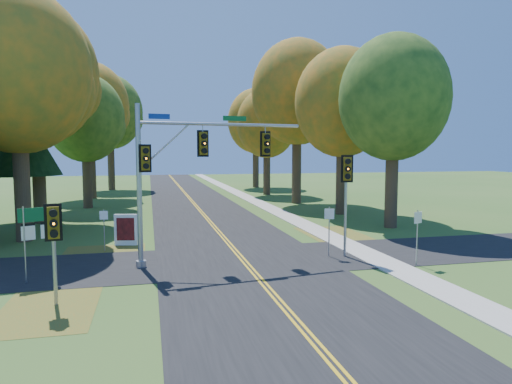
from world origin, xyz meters
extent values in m
plane|color=#30591F|center=(0.00, 0.00, 0.00)|extent=(160.00, 160.00, 0.00)
cube|color=black|center=(0.00, 0.00, 0.01)|extent=(8.00, 160.00, 0.02)
cube|color=black|center=(0.00, 2.00, 0.01)|extent=(60.00, 6.00, 0.02)
cube|color=gold|center=(-0.10, 0.00, 0.03)|extent=(0.10, 160.00, 0.01)
cube|color=gold|center=(0.10, 0.00, 0.03)|extent=(0.10, 160.00, 0.01)
cube|color=#9E998E|center=(6.20, 0.00, 0.03)|extent=(1.60, 160.00, 0.06)
cube|color=brown|center=(-6.50, 4.00, 0.01)|extent=(4.00, 6.00, 0.00)
cube|color=brown|center=(6.80, 6.00, 0.01)|extent=(3.50, 8.00, 0.00)
cube|color=brown|center=(-7.50, -3.00, 0.01)|extent=(3.00, 5.00, 0.00)
cylinder|color=#38281C|center=(-11.20, 9.30, 3.38)|extent=(0.86, 0.86, 6.75)
ellipsoid|color=#C66E1A|center=(-11.20, 9.30, 9.55)|extent=(8.00, 8.00, 9.20)
sphere|color=#C66E1A|center=(-9.60, 10.50, 8.75)|extent=(4.80, 4.80, 4.80)
cylinder|color=#38281C|center=(11.50, 8.70, 3.04)|extent=(0.83, 0.83, 6.08)
ellipsoid|color=olive|center=(11.50, 8.70, 8.60)|extent=(7.20, 7.20, 8.28)
sphere|color=olive|center=(12.94, 9.78, 7.88)|extent=(4.32, 4.32, 4.32)
sphere|color=olive|center=(10.24, 7.98, 9.32)|extent=(3.96, 3.96, 3.96)
cylinder|color=#38281C|center=(-11.80, 16.20, 3.71)|extent=(0.89, 0.89, 7.42)
ellipsoid|color=#C66E1A|center=(-11.80, 16.20, 10.43)|extent=(8.60, 8.60, 9.89)
sphere|color=#C66E1A|center=(-10.08, 17.49, 9.57)|extent=(5.16, 5.16, 5.16)
sphere|color=#C66E1A|center=(-13.30, 15.34, 11.29)|extent=(4.73, 4.73, 4.73)
cylinder|color=#38281C|center=(10.90, 15.50, 3.15)|extent=(0.84, 0.84, 6.30)
ellipsoid|color=#C66E1A|center=(10.90, 15.50, 8.96)|extent=(7.60, 7.60, 8.74)
sphere|color=#C66E1A|center=(12.42, 16.64, 8.20)|extent=(4.56, 4.56, 4.56)
sphere|color=#C66E1A|center=(9.57, 14.74, 9.72)|extent=(4.18, 4.18, 4.18)
cylinder|color=#38281C|center=(-9.60, 24.40, 2.81)|extent=(0.81, 0.81, 5.62)
ellipsoid|color=olive|center=(-9.60, 24.40, 8.00)|extent=(6.80, 6.80, 7.82)
sphere|color=olive|center=(-8.24, 25.42, 7.33)|extent=(4.08, 4.08, 4.08)
sphere|color=olive|center=(-10.79, 23.72, 8.69)|extent=(3.74, 3.74, 3.74)
cylinder|color=#38281C|center=(9.80, 23.60, 3.83)|extent=(0.90, 0.90, 7.65)
ellipsoid|color=#C66E1A|center=(9.80, 23.60, 10.73)|extent=(8.80, 8.80, 10.12)
sphere|color=#C66E1A|center=(11.56, 24.92, 9.85)|extent=(5.28, 5.28, 5.28)
sphere|color=#C66E1A|center=(8.26, 22.72, 11.61)|extent=(4.84, 4.84, 4.84)
cylinder|color=#38281C|center=(-10.20, 33.10, 3.49)|extent=(0.87, 0.87, 6.98)
ellipsoid|color=#C66E1A|center=(-10.20, 33.10, 9.85)|extent=(8.20, 8.20, 9.43)
sphere|color=#C66E1A|center=(-8.56, 34.33, 9.03)|extent=(4.92, 4.92, 4.92)
sphere|color=#C66E1A|center=(-11.63, 32.28, 10.67)|extent=(4.51, 4.51, 4.51)
cylinder|color=#38281C|center=(9.20, 32.80, 2.93)|extent=(0.82, 0.82, 5.85)
ellipsoid|color=#C66E1A|center=(9.20, 32.80, 8.30)|extent=(7.00, 7.00, 8.05)
sphere|color=#C66E1A|center=(10.60, 33.85, 7.60)|extent=(4.20, 4.20, 4.20)
sphere|color=#C66E1A|center=(7.97, 32.10, 9.00)|extent=(3.85, 3.85, 3.85)
cylinder|color=#38281C|center=(-9.00, 44.00, 3.60)|extent=(0.88, 0.88, 7.20)
ellipsoid|color=olive|center=(-9.00, 44.00, 10.14)|extent=(8.40, 8.40, 9.66)
sphere|color=olive|center=(-7.32, 45.26, 9.30)|extent=(5.04, 5.04, 5.04)
sphere|color=olive|center=(-10.47, 43.16, 10.98)|extent=(4.62, 4.62, 4.62)
cylinder|color=#38281C|center=(10.40, 43.50, 3.26)|extent=(0.85, 0.85, 6.53)
ellipsoid|color=#C66E1A|center=(10.40, 43.50, 9.26)|extent=(7.80, 7.80, 8.97)
sphere|color=#C66E1A|center=(11.96, 44.67, 8.47)|extent=(4.68, 4.68, 4.68)
sphere|color=#C66E1A|center=(9.04, 42.72, 10.04)|extent=(4.29, 4.29, 4.29)
cylinder|color=#38281C|center=(-13.00, 16.00, 1.71)|extent=(0.50, 0.50, 3.42)
cone|color=black|center=(-13.00, 16.00, 6.15)|extent=(5.60, 5.60, 5.45)
cone|color=black|center=(-13.00, 16.00, 10.04)|extent=(4.57, 4.57, 5.45)
cone|color=black|center=(-13.00, 16.00, 13.94)|extent=(3.55, 3.55, 5.45)
cylinder|color=#999BA2|center=(-4.64, 1.68, 3.58)|extent=(0.22, 0.22, 7.15)
cylinder|color=#999BA2|center=(-4.64, 1.68, 0.15)|extent=(0.45, 0.45, 0.31)
cylinder|color=#999BA2|center=(-0.85, 2.23, 6.33)|extent=(7.60, 1.24, 0.14)
cylinder|color=#999BA2|center=(-3.53, 1.84, 5.31)|extent=(2.30, 0.42, 2.11)
cylinder|color=#999BA2|center=(-1.81, 2.09, 6.15)|extent=(0.04, 0.04, 0.37)
cube|color=#72590C|center=(-1.81, 2.09, 5.46)|extent=(0.39, 0.35, 1.02)
cube|color=black|center=(-1.81, 2.09, 5.46)|extent=(0.53, 0.11, 1.21)
sphere|color=orange|center=(-1.78, 1.86, 5.46)|extent=(0.18, 0.18, 0.18)
cylinder|color=black|center=(-1.78, 1.86, 5.78)|extent=(0.27, 0.20, 0.25)
cylinder|color=black|center=(-1.78, 1.86, 5.46)|extent=(0.27, 0.20, 0.25)
cylinder|color=black|center=(-1.78, 1.86, 5.13)|extent=(0.27, 0.20, 0.25)
cylinder|color=#999BA2|center=(1.22, 2.53, 6.15)|extent=(0.04, 0.04, 0.37)
cube|color=#72590C|center=(1.22, 2.53, 5.46)|extent=(0.39, 0.35, 1.02)
cube|color=black|center=(1.22, 2.53, 5.46)|extent=(0.53, 0.11, 1.21)
sphere|color=orange|center=(1.25, 2.30, 5.46)|extent=(0.18, 0.18, 0.18)
cylinder|color=black|center=(1.25, 2.30, 5.78)|extent=(0.27, 0.20, 0.25)
cylinder|color=black|center=(1.25, 2.30, 5.46)|extent=(0.27, 0.20, 0.25)
cylinder|color=black|center=(1.25, 2.30, 5.13)|extent=(0.27, 0.20, 0.25)
cube|color=#72590C|center=(-4.37, 1.56, 4.80)|extent=(0.39, 0.35, 1.02)
cube|color=black|center=(-4.37, 1.56, 4.80)|extent=(0.53, 0.11, 1.21)
sphere|color=orange|center=(-4.34, 1.33, 4.80)|extent=(0.18, 0.18, 0.18)
cylinder|color=black|center=(-4.34, 1.33, 5.13)|extent=(0.27, 0.20, 0.25)
cylinder|color=black|center=(-4.34, 1.33, 4.80)|extent=(0.27, 0.20, 0.25)
cylinder|color=black|center=(-4.34, 1.33, 4.48)|extent=(0.27, 0.20, 0.25)
cube|color=navy|center=(-3.73, 1.81, 6.62)|extent=(0.92, 0.17, 0.22)
cube|color=#0C5926|center=(-0.30, 2.31, 6.62)|extent=(1.12, 0.20, 0.22)
cylinder|color=#909398|center=(4.97, 1.53, 2.42)|extent=(0.13, 0.13, 4.83)
cube|color=#72590C|center=(4.90, 1.30, 4.28)|extent=(0.45, 0.42, 1.10)
cube|color=black|center=(4.90, 1.30, 4.28)|extent=(0.56, 0.19, 1.30)
sphere|color=orange|center=(4.83, 1.06, 4.28)|extent=(0.20, 0.20, 0.20)
cylinder|color=black|center=(4.83, 1.06, 4.63)|extent=(0.30, 0.24, 0.26)
cylinder|color=black|center=(4.83, 1.06, 4.28)|extent=(0.30, 0.24, 0.26)
cylinder|color=black|center=(4.83, 1.06, 3.93)|extent=(0.30, 0.24, 0.26)
cylinder|color=gray|center=(-7.33, -2.70, 1.67)|extent=(0.13, 0.13, 3.34)
cube|color=#72590C|center=(-7.28, -2.92, 2.81)|extent=(0.42, 0.38, 1.04)
cube|color=black|center=(-7.28, -2.92, 2.81)|extent=(0.54, 0.15, 1.23)
sphere|color=orange|center=(-7.23, -3.15, 2.81)|extent=(0.19, 0.19, 0.19)
cylinder|color=black|center=(-7.23, -3.15, 3.15)|extent=(0.28, 0.22, 0.25)
cylinder|color=black|center=(-7.23, -3.15, 2.81)|extent=(0.28, 0.22, 0.25)
cylinder|color=black|center=(-7.23, -3.15, 2.48)|extent=(0.28, 0.22, 0.25)
cylinder|color=gray|center=(-8.96, 0.26, 1.50)|extent=(0.06, 0.06, 3.00)
cylinder|color=gray|center=(-8.04, 0.66, 1.50)|extent=(0.06, 0.06, 3.00)
cube|color=#0B4F28|center=(-8.51, 0.49, 2.65)|extent=(1.29, 0.61, 0.55)
cube|color=silver|center=(-8.51, 0.49, 2.65)|extent=(1.10, 0.49, 0.08)
cube|color=silver|center=(-8.83, 0.34, 1.95)|extent=(0.47, 0.24, 0.55)
cube|color=black|center=(-8.83, 0.34, 2.28)|extent=(0.46, 0.21, 0.10)
cube|color=silver|center=(-8.19, 0.63, 1.95)|extent=(0.47, 0.24, 0.55)
cube|color=black|center=(-8.19, 0.63, 2.28)|extent=(0.46, 0.21, 0.10)
cube|color=white|center=(-5.50, 6.74, 0.85)|extent=(1.24, 0.41, 1.70)
cube|color=maroon|center=(-5.52, 6.65, 0.90)|extent=(0.93, 0.21, 1.23)
cube|color=white|center=(-5.96, 6.84, 0.14)|extent=(0.09, 0.09, 0.28)
cube|color=white|center=(-5.04, 6.65, 0.14)|extent=(0.09, 0.09, 0.28)
cylinder|color=gray|center=(4.20, 1.69, 1.22)|extent=(0.06, 0.06, 2.43)
cube|color=silver|center=(4.19, 1.66, 2.10)|extent=(0.45, 0.18, 0.50)
cylinder|color=gray|center=(7.37, -0.80, 1.26)|extent=(0.06, 0.06, 2.51)
cube|color=silver|center=(7.38, -0.82, 2.17)|extent=(0.46, 0.19, 0.51)
cylinder|color=gray|center=(-6.51, 5.54, 1.07)|extent=(0.05, 0.05, 2.15)
cube|color=white|center=(-6.51, 5.52, 1.85)|extent=(0.41, 0.04, 0.44)
camera|label=1|loc=(-4.23, -18.67, 5.13)|focal=32.00mm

